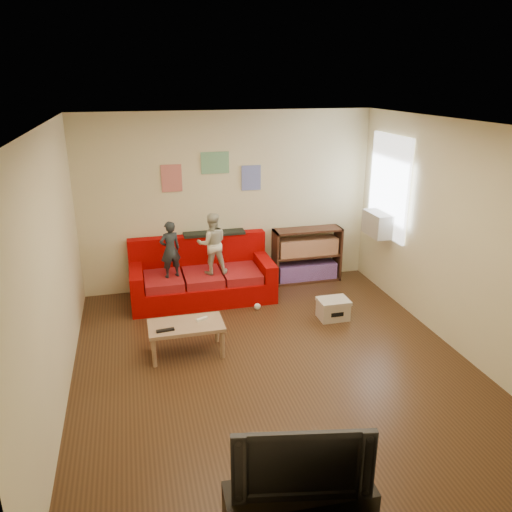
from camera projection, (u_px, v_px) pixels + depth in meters
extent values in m
cube|color=#462B17|center=(273.00, 363.00, 5.81)|extent=(4.50, 5.00, 0.01)
cube|color=white|center=(276.00, 124.00, 4.90)|extent=(4.50, 5.00, 0.01)
cube|color=beige|center=(229.00, 201.00, 7.64)|extent=(4.50, 0.01, 2.70)
cube|color=beige|center=(387.00, 385.00, 3.07)|extent=(4.50, 0.01, 2.70)
cube|color=beige|center=(51.00, 273.00, 4.84)|extent=(0.01, 5.00, 2.70)
cube|color=beige|center=(458.00, 238.00, 5.88)|extent=(0.01, 5.00, 2.70)
cube|color=#A10401|center=(203.00, 289.00, 7.47)|extent=(2.09, 0.94, 0.31)
cube|color=#A10401|center=(198.00, 253.00, 7.66)|extent=(2.09, 0.19, 0.57)
cube|color=#A10401|center=(136.00, 277.00, 7.15)|extent=(0.19, 0.94, 0.26)
cube|color=#A10401|center=(264.00, 265.00, 7.59)|extent=(0.19, 0.94, 0.26)
cube|color=maroon|center=(164.00, 281.00, 7.19)|extent=(0.54, 0.71, 0.13)
cube|color=maroon|center=(203.00, 277.00, 7.32)|extent=(0.54, 0.71, 0.13)
cube|color=maroon|center=(241.00, 274.00, 7.46)|extent=(0.54, 0.71, 0.13)
cube|color=black|center=(214.00, 233.00, 7.62)|extent=(0.94, 0.23, 0.04)
imported|color=#21272B|center=(170.00, 250.00, 7.04)|extent=(0.34, 0.27, 0.83)
imported|color=beige|center=(212.00, 244.00, 7.16)|extent=(0.45, 0.36, 0.90)
cube|color=tan|center=(186.00, 326.00, 5.89)|extent=(0.88, 0.48, 0.04)
cylinder|color=tan|center=(154.00, 353.00, 5.69)|extent=(0.05, 0.05, 0.35)
cylinder|color=tan|center=(222.00, 344.00, 5.87)|extent=(0.05, 0.05, 0.35)
cylinder|color=tan|center=(152.00, 337.00, 6.05)|extent=(0.05, 0.05, 0.35)
cylinder|color=tan|center=(217.00, 329.00, 6.23)|extent=(0.05, 0.05, 0.35)
cube|color=black|center=(165.00, 330.00, 5.71)|extent=(0.21, 0.07, 0.02)
cube|color=white|center=(202.00, 319.00, 5.97)|extent=(0.15, 0.09, 0.03)
cube|color=#432618|center=(275.00, 258.00, 7.92)|extent=(0.03, 0.33, 0.88)
cube|color=#432618|center=(338.00, 252.00, 8.17)|extent=(0.03, 0.33, 0.88)
cube|color=#432618|center=(306.00, 279.00, 8.19)|extent=(1.10, 0.33, 0.03)
cube|color=#432618|center=(308.00, 230.00, 7.91)|extent=(1.10, 0.33, 0.03)
cube|color=#432618|center=(307.00, 255.00, 8.05)|extent=(1.03, 0.33, 0.03)
cube|color=#5E3F8C|center=(306.00, 271.00, 8.14)|extent=(0.97, 0.28, 0.26)
cube|color=#8C5C3F|center=(307.00, 246.00, 8.00)|extent=(0.97, 0.28, 0.26)
cube|color=white|center=(389.00, 186.00, 7.28)|extent=(0.04, 1.08, 1.48)
cube|color=#B7B2A3|center=(378.00, 224.00, 7.44)|extent=(0.28, 0.55, 0.35)
cube|color=#D87266|center=(172.00, 178.00, 7.30)|extent=(0.30, 0.01, 0.40)
cube|color=#72B27F|center=(215.00, 163.00, 7.38)|extent=(0.42, 0.01, 0.32)
cube|color=#727FCC|center=(251.00, 178.00, 7.59)|extent=(0.30, 0.01, 0.38)
cube|color=beige|center=(333.00, 311.00, 6.85)|extent=(0.40, 0.30, 0.24)
cube|color=beige|center=(334.00, 301.00, 6.81)|extent=(0.42, 0.32, 0.05)
cube|color=black|center=(337.00, 315.00, 6.71)|extent=(0.18, 0.00, 0.06)
cube|color=black|center=(299.00, 510.00, 3.59)|extent=(1.09, 0.41, 0.40)
imported|color=black|center=(301.00, 457.00, 3.43)|extent=(0.98, 0.31, 0.56)
sphere|color=beige|center=(257.00, 307.00, 7.14)|extent=(0.11, 0.11, 0.09)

